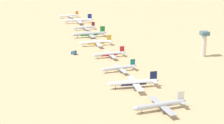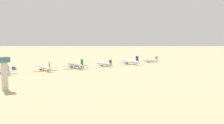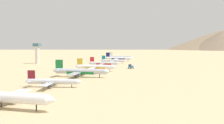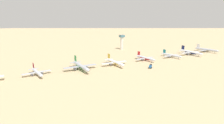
% 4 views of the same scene
% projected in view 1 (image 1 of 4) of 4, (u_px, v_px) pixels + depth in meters
% --- Properties ---
extents(ground_plane, '(1943.14, 1943.14, 0.00)m').
position_uv_depth(ground_plane, '(98.00, 46.00, 369.05)').
color(ground_plane, tan).
extents(parked_jet_0, '(31.16, 25.51, 9.03)m').
position_uv_depth(parked_jet_0, '(69.00, 16.00, 518.82)').
color(parked_jet_0, white).
rests_on(parked_jet_0, ground).
extents(parked_jet_1, '(41.72, 33.79, 12.06)m').
position_uv_depth(parked_jet_1, '(78.00, 20.00, 480.95)').
color(parked_jet_1, white).
rests_on(parked_jet_1, ground).
extents(parked_jet_2, '(30.61, 25.05, 8.86)m').
position_uv_depth(parked_jet_2, '(84.00, 27.00, 442.40)').
color(parked_jet_2, silver).
rests_on(parked_jet_2, ground).
extents(parked_jet_3, '(41.03, 33.35, 11.83)m').
position_uv_depth(parked_jet_3, '(89.00, 34.00, 404.97)').
color(parked_jet_3, '#B2B7C1').
rests_on(parked_jet_3, ground).
extents(parked_jet_4, '(36.53, 29.67, 10.53)m').
position_uv_depth(parked_jet_4, '(96.00, 42.00, 369.93)').
color(parked_jet_4, white).
rests_on(parked_jet_4, ground).
extents(parked_jet_5, '(32.88, 26.81, 9.48)m').
position_uv_depth(parked_jet_5, '(110.00, 54.00, 330.43)').
color(parked_jet_5, silver).
rests_on(parked_jet_5, ground).
extents(parked_jet_6, '(31.69, 25.89, 9.15)m').
position_uv_depth(parked_jet_6, '(119.00, 68.00, 292.55)').
color(parked_jet_6, silver).
rests_on(parked_jet_6, ground).
extents(parked_jet_7, '(39.33, 31.86, 11.37)m').
position_uv_depth(parked_jet_7, '(134.00, 83.00, 258.14)').
color(parked_jet_7, white).
rests_on(parked_jet_7, ground).
extents(parked_jet_8, '(37.35, 30.49, 10.78)m').
position_uv_depth(parked_jet_8, '(161.00, 105.00, 222.04)').
color(parked_jet_8, '#B2B7C1').
rests_on(parked_jet_8, ground).
extents(service_truck, '(5.39, 5.49, 3.90)m').
position_uv_depth(service_truck, '(74.00, 52.00, 339.69)').
color(service_truck, '#1E5999').
rests_on(service_truck, ground).
extents(control_tower, '(7.20, 7.20, 23.62)m').
position_uv_depth(control_tower, '(204.00, 42.00, 330.11)').
color(control_tower, beige).
rests_on(control_tower, ground).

